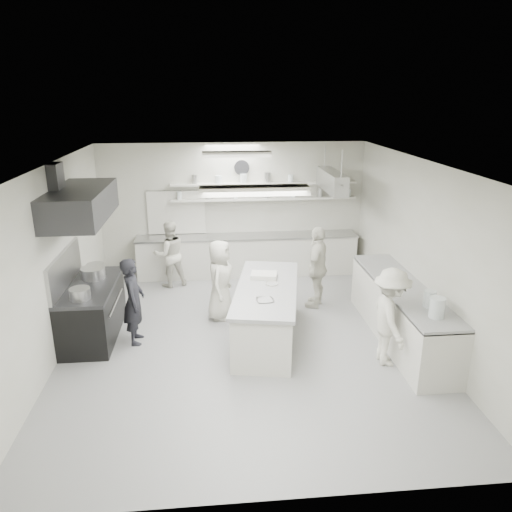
{
  "coord_description": "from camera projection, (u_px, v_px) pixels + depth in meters",
  "views": [
    {
      "loc": [
        -0.52,
        -7.45,
        4.03
      ],
      "look_at": [
        0.25,
        0.6,
        1.31
      ],
      "focal_mm": 34.12,
      "sensor_mm": 36.0,
      "label": 1
    }
  ],
  "objects": [
    {
      "name": "exhaust_hood",
      "position": [
        80.0,
        204.0,
        7.76
      ],
      "size": [
        0.85,
        2.0,
        0.5
      ],
      "primitive_type": "cube",
      "color": "#2F2F33",
      "rests_on": "wall_left"
    },
    {
      "name": "stove",
      "position": [
        93.0,
        312.0,
        8.36
      ],
      "size": [
        0.8,
        1.8,
        0.9
      ],
      "primitive_type": "cube",
      "color": "black",
      "rests_on": "floor"
    },
    {
      "name": "wall_left",
      "position": [
        54.0,
        263.0,
        7.62
      ],
      "size": [
        0.04,
        7.0,
        3.0
      ],
      "primitive_type": "cube",
      "color": "beige",
      "rests_on": "floor"
    },
    {
      "name": "cook_island_left",
      "position": [
        220.0,
        280.0,
        8.97
      ],
      "size": [
        0.65,
        0.84,
        1.51
      ],
      "primitive_type": "imported",
      "rotation": [
        0.0,
        0.0,
        1.31
      ],
      "color": "silver",
      "rests_on": "floor"
    },
    {
      "name": "floor",
      "position": [
        245.0,
        340.0,
        8.37
      ],
      "size": [
        6.0,
        7.0,
        0.02
      ],
      "primitive_type": "cube",
      "color": "#999999",
      "rests_on": "ground"
    },
    {
      "name": "ceiling",
      "position": [
        244.0,
        164.0,
        7.41
      ],
      "size": [
        6.0,
        7.0,
        0.02
      ],
      "primitive_type": "cube",
      "color": "white",
      "rests_on": "wall_back"
    },
    {
      "name": "back_counter",
      "position": [
        248.0,
        255.0,
        11.26
      ],
      "size": [
        5.0,
        0.6,
        0.92
      ],
      "primitive_type": "cube",
      "color": "silver",
      "rests_on": "floor"
    },
    {
      "name": "shelf_upper",
      "position": [
        264.0,
        183.0,
        10.94
      ],
      "size": [
        4.2,
        0.26,
        0.04
      ],
      "primitive_type": "cube",
      "color": "silver",
      "rests_on": "wall_back"
    },
    {
      "name": "wall_back",
      "position": [
        233.0,
        209.0,
        11.19
      ],
      "size": [
        6.0,
        0.04,
        3.0
      ],
      "primitive_type": "cube",
      "color": "beige",
      "rests_on": "floor"
    },
    {
      "name": "pot_rack",
      "position": [
        332.0,
        181.0,
        10.08
      ],
      "size": [
        0.3,
        1.6,
        0.4
      ],
      "primitive_type": "cube",
      "color": "#A6A6A6",
      "rests_on": "ceiling"
    },
    {
      "name": "right_counter",
      "position": [
        401.0,
        314.0,
        8.27
      ],
      "size": [
        0.74,
        3.3,
        0.94
      ],
      "primitive_type": "cube",
      "color": "silver",
      "rests_on": "floor"
    },
    {
      "name": "wall_clock",
      "position": [
        242.0,
        167.0,
        10.87
      ],
      "size": [
        0.32,
        0.05,
        0.32
      ],
      "primitive_type": "cylinder",
      "rotation": [
        1.57,
        0.0,
        0.0
      ],
      "color": "white",
      "rests_on": "wall_back"
    },
    {
      "name": "light_fixture_rear",
      "position": [
        237.0,
        154.0,
        9.13
      ],
      "size": [
        1.3,
        0.25,
        0.1
      ],
      "primitive_type": "cube",
      "color": "silver",
      "rests_on": "ceiling"
    },
    {
      "name": "wall_right",
      "position": [
        422.0,
        252.0,
        8.16
      ],
      "size": [
        0.04,
        7.0,
        3.0
      ],
      "primitive_type": "cube",
      "color": "beige",
      "rests_on": "floor"
    },
    {
      "name": "light_fixture_front",
      "position": [
        255.0,
        190.0,
        5.73
      ],
      "size": [
        1.3,
        0.25,
        0.1
      ],
      "primitive_type": "cube",
      "color": "silver",
      "rests_on": "ceiling"
    },
    {
      "name": "shelf_lower",
      "position": [
        264.0,
        199.0,
        11.05
      ],
      "size": [
        4.2,
        0.26,
        0.04
      ],
      "primitive_type": "cube",
      "color": "silver",
      "rests_on": "wall_back"
    },
    {
      "name": "bowl_right",
      "position": [
        400.0,
        282.0,
        8.28
      ],
      "size": [
        0.31,
        0.31,
        0.06
      ],
      "primitive_type": "imported",
      "rotation": [
        0.0,
        0.0,
        0.38
      ],
      "color": "silver",
      "rests_on": "right_counter"
    },
    {
      "name": "stove_pot",
      "position": [
        93.0,
        274.0,
        8.48
      ],
      "size": [
        0.42,
        0.42,
        0.24
      ],
      "primitive_type": "cylinder",
      "color": "#A6A6A6",
      "rests_on": "stove"
    },
    {
      "name": "cook_stove",
      "position": [
        134.0,
        301.0,
        8.08
      ],
      "size": [
        0.38,
        0.56,
        1.49
      ],
      "primitive_type": "imported",
      "rotation": [
        0.0,
        0.0,
        1.61
      ],
      "color": "black",
      "rests_on": "floor"
    },
    {
      "name": "prep_island",
      "position": [
        266.0,
        314.0,
        8.29
      ],
      "size": [
        1.36,
        2.58,
        0.91
      ],
      "primitive_type": "cube",
      "rotation": [
        0.0,
        0.0,
        -0.19
      ],
      "color": "silver",
      "rests_on": "floor"
    },
    {
      "name": "pass_through_window",
      "position": [
        176.0,
        212.0,
        11.07
      ],
      "size": [
        1.3,
        0.04,
        1.0
      ],
      "primitive_type": "cube",
      "color": "black",
      "rests_on": "wall_back"
    },
    {
      "name": "cook_back",
      "position": [
        170.0,
        254.0,
        10.5
      ],
      "size": [
        0.85,
        0.76,
        1.46
      ],
      "primitive_type": "imported",
      "rotation": [
        0.0,
        0.0,
        -2.79
      ],
      "color": "silver",
      "rests_on": "floor"
    },
    {
      "name": "cook_island_right",
      "position": [
        317.0,
        267.0,
        9.47
      ],
      "size": [
        0.79,
        1.03,
        1.63
      ],
      "primitive_type": "imported",
      "rotation": [
        0.0,
        0.0,
        -2.05
      ],
      "color": "silver",
      "rests_on": "floor"
    },
    {
      "name": "bowl_island_b",
      "position": [
        272.0,
        285.0,
        8.24
      ],
      "size": [
        0.23,
        0.23,
        0.07
      ],
      "primitive_type": "imported",
      "rotation": [
        0.0,
        0.0,
        -0.06
      ],
      "color": "silver",
      "rests_on": "prep_island"
    },
    {
      "name": "cook_right",
      "position": [
        390.0,
        317.0,
        7.43
      ],
      "size": [
        0.63,
        1.03,
        1.56
      ],
      "primitive_type": "imported",
      "rotation": [
        0.0,
        0.0,
        1.52
      ],
      "color": "silver",
      "rests_on": "floor"
    },
    {
      "name": "bowl_island_a",
      "position": [
        265.0,
        301.0,
        7.61
      ],
      "size": [
        0.3,
        0.3,
        0.07
      ],
      "primitive_type": "imported",
      "rotation": [
        0.0,
        0.0,
        0.08
      ],
      "color": "#A6A6A6",
      "rests_on": "prep_island"
    },
    {
      "name": "wall_front",
      "position": [
        271.0,
        376.0,
        4.58
      ],
      "size": [
        6.0,
        0.04,
        3.0
      ],
      "primitive_type": "cube",
      "color": "beige",
      "rests_on": "floor"
    }
  ]
}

